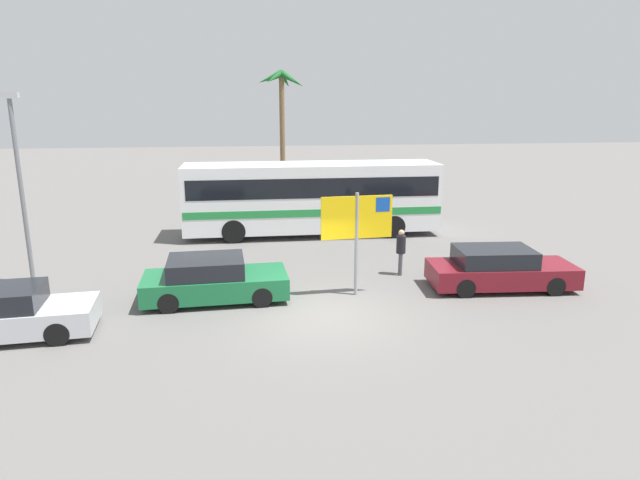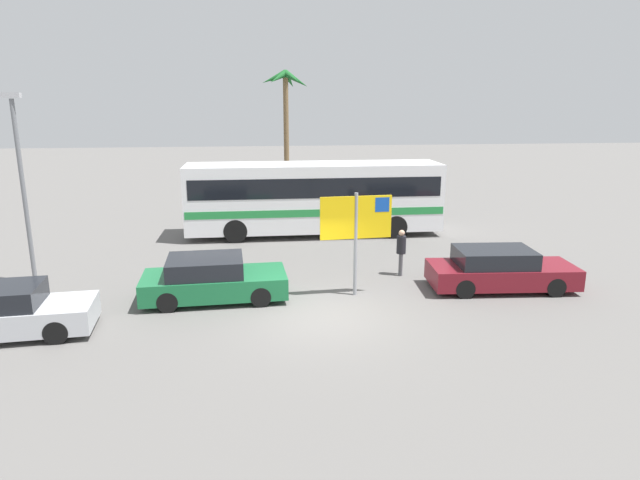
% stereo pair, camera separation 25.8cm
% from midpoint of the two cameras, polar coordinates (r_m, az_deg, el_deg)
% --- Properties ---
extents(ground, '(120.00, 120.00, 0.00)m').
position_cam_midpoint_polar(ground, '(15.46, 0.70, -8.08)').
color(ground, '#605E5B').
extents(bus_front_coach, '(11.17, 2.54, 3.17)m').
position_cam_midpoint_polar(bus_front_coach, '(24.61, -0.33, 4.65)').
color(bus_front_coach, white).
rests_on(bus_front_coach, ground).
extents(ferry_sign, '(2.20, 0.23, 3.20)m').
position_cam_midpoint_polar(ferry_sign, '(16.68, 4.33, 1.91)').
color(ferry_sign, gray).
rests_on(ferry_sign, ground).
extents(car_maroon, '(4.66, 2.08, 1.32)m').
position_cam_midpoint_polar(car_maroon, '(18.53, 18.39, -2.93)').
color(car_maroon, maroon).
rests_on(car_maroon, ground).
extents(car_green, '(4.35, 2.10, 1.32)m').
position_cam_midpoint_polar(car_green, '(16.96, -10.61, -4.00)').
color(car_green, '#196638').
rests_on(car_green, ground).
extents(car_silver, '(4.28, 2.03, 1.32)m').
position_cam_midpoint_polar(car_silver, '(16.20, -29.31, -6.52)').
color(car_silver, '#B7BABF').
rests_on(car_silver, ground).
extents(pedestrian_crossing_lot, '(0.32, 0.32, 1.59)m').
position_cam_midpoint_polar(pedestrian_crossing_lot, '(19.13, 8.74, -0.91)').
color(pedestrian_crossing_lot, '#4C4C51').
rests_on(pedestrian_crossing_lot, ground).
extents(lamp_post_left_side, '(0.56, 0.20, 6.10)m').
position_cam_midpoint_polar(lamp_post_left_side, '(20.05, -28.01, 5.39)').
color(lamp_post_left_side, slate).
rests_on(lamp_post_left_side, ground).
extents(palm_tree_seaside, '(2.98, 2.84, 7.66)m').
position_cam_midpoint_polar(palm_tree_seaside, '(34.88, -3.39, 14.58)').
color(palm_tree_seaside, brown).
rests_on(palm_tree_seaside, ground).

